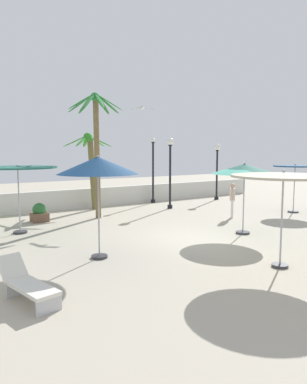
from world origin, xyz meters
TOP-DOWN VIEW (x-y plane):
  - ground_plane at (0.00, 0.00)m, footprint 56.00×56.00m
  - boundary_wall at (0.00, 9.16)m, footprint 25.20×0.30m
  - patio_umbrella_0 at (-5.37, 4.59)m, footprint 2.95×2.95m
  - patio_umbrella_1 at (-4.30, -0.16)m, footprint 2.38×2.38m
  - patio_umbrella_2 at (1.71, -0.42)m, footprint 2.54×2.54m
  - patio_umbrella_3 at (7.70, 1.45)m, footprint 2.16×2.16m
  - patio_umbrella_4 at (-0.60, -3.77)m, footprint 2.78×2.78m
  - palm_tree_0 at (-1.45, 5.82)m, footprint 2.80×2.79m
  - palm_tree_2 at (-0.60, 8.30)m, footprint 2.53×2.73m
  - lamp_post_0 at (8.00, 7.41)m, footprint 0.43×0.43m
  - lamp_post_1 at (3.17, 6.17)m, footprint 0.41×0.41m
  - lamp_post_2 at (3.68, 8.57)m, footprint 0.29×0.29m
  - lounge_chair_1 at (-6.95, -2.10)m, footprint 0.90×1.96m
  - guest_0 at (3.87, 2.17)m, footprint 0.43×0.42m
  - seagull_0 at (0.98, 5.62)m, footprint 0.72×1.17m
  - planter at (-4.02, 6.52)m, footprint 0.70×0.70m

SIDE VIEW (x-z plane):
  - ground_plane at x=0.00m, z-range 0.00..0.00m
  - planter at x=-4.02m, z-range -0.04..0.81m
  - lounge_chair_1 at x=-6.95m, z-range -0.03..0.80m
  - boundary_wall at x=0.00m, z-range 0.00..1.08m
  - guest_0 at x=3.87m, z-range 0.17..1.83m
  - lamp_post_2 at x=3.68m, z-range 0.13..4.14m
  - patio_umbrella_3 at x=7.70m, z-range 0.94..3.48m
  - patio_umbrella_4 at x=-0.60m, z-range 1.07..3.74m
  - patio_umbrella_0 at x=-5.37m, z-range 1.11..3.77m
  - patio_umbrella_2 at x=1.71m, z-range 1.11..3.86m
  - lamp_post_0 at x=8.00m, z-range 0.65..4.33m
  - lamp_post_1 at x=3.17m, z-range 0.61..4.53m
  - palm_tree_2 at x=-0.60m, z-range 0.54..4.72m
  - patio_umbrella_1 at x=-4.30m, z-range 1.21..4.27m
  - palm_tree_0 at x=-1.45m, z-range 0.85..6.73m
  - seagull_0 at x=0.98m, z-range 5.21..5.42m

